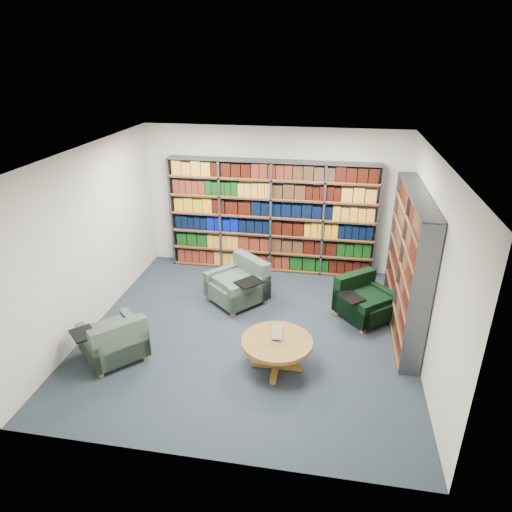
% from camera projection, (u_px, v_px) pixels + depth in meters
% --- Properties ---
extents(room_shell, '(5.02, 5.02, 2.82)m').
position_uv_depth(room_shell, '(249.00, 251.00, 6.62)').
color(room_shell, '#1D2330').
rests_on(room_shell, ground).
extents(bookshelf_back, '(4.00, 0.28, 2.20)m').
position_uv_depth(bookshelf_back, '(271.00, 217.00, 8.85)').
color(bookshelf_back, '#47494F').
rests_on(bookshelf_back, ground).
extents(bookshelf_right, '(0.28, 2.50, 2.20)m').
position_uv_depth(bookshelf_right, '(408.00, 264.00, 6.92)').
color(bookshelf_right, '#47494F').
rests_on(bookshelf_right, ground).
extents(chair_teal_left, '(1.19, 1.19, 0.77)m').
position_uv_depth(chair_teal_left, '(241.00, 285.00, 7.99)').
color(chair_teal_left, '#082739').
rests_on(chair_teal_left, ground).
extents(chair_green_right, '(1.09, 1.09, 0.71)m').
position_uv_depth(chair_green_right, '(362.00, 301.00, 7.52)').
color(chair_green_right, black).
rests_on(chair_green_right, ground).
extents(chair_teal_front, '(1.11, 1.11, 0.71)m').
position_uv_depth(chair_teal_front, '(115.00, 343.00, 6.44)').
color(chair_teal_front, '#082739').
rests_on(chair_teal_front, ground).
extents(coffee_table, '(0.98, 0.98, 0.69)m').
position_uv_depth(coffee_table, '(277.00, 346.00, 6.23)').
color(coffee_table, brown).
rests_on(coffee_table, ground).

